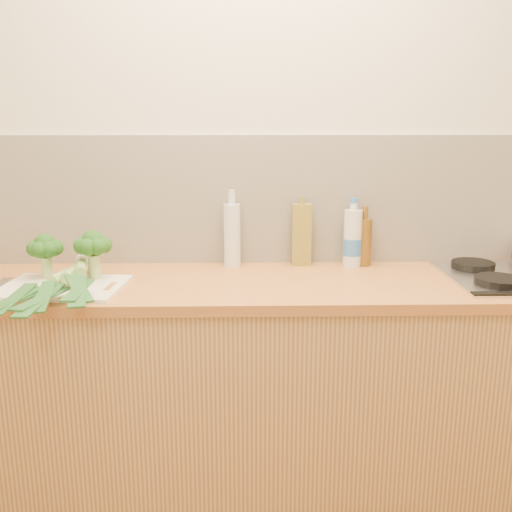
{
  "coord_description": "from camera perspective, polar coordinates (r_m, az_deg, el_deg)",
  "views": [
    {
      "loc": [
        -0.06,
        -0.91,
        1.5
      ],
      "look_at": [
        -0.02,
        1.1,
        1.02
      ],
      "focal_mm": 40.0,
      "sensor_mm": 36.0,
      "label": 1
    }
  ],
  "objects": [
    {
      "name": "leek_mid",
      "position": [
        2.13,
        -18.47,
        -2.11
      ],
      "size": [
        0.1,
        0.69,
        0.04
      ],
      "rotation": [
        0.0,
        0.0,
        -0.01
      ],
      "color": "white",
      "rests_on": "chopping_board"
    },
    {
      "name": "leek_back",
      "position": [
        2.1,
        -17.19,
        -1.74
      ],
      "size": [
        0.21,
        0.63,
        0.04
      ],
      "rotation": [
        0.0,
        0.0,
        0.24
      ],
      "color": "white",
      "rests_on": "chopping_board"
    },
    {
      "name": "chopping_board",
      "position": [
        2.2,
        -18.78,
        -2.97
      ],
      "size": [
        0.46,
        0.36,
        0.01
      ],
      "primitive_type": "cube",
      "rotation": [
        0.0,
        0.0,
        -0.09
      ],
      "color": "silver",
      "rests_on": "counter"
    },
    {
      "name": "leek_front",
      "position": [
        2.18,
        -19.63,
        -2.35
      ],
      "size": [
        0.22,
        0.69,
        0.04
      ],
      "rotation": [
        0.0,
        0.0,
        -0.24
      ],
      "color": "white",
      "rests_on": "chopping_board"
    },
    {
      "name": "broccoli_left",
      "position": [
        2.29,
        -20.33,
        0.76
      ],
      "size": [
        0.13,
        0.13,
        0.17
      ],
      "color": "#9BB86B",
      "rests_on": "chopping_board"
    },
    {
      "name": "oil_tin",
      "position": [
        2.4,
        4.57,
        2.19
      ],
      "size": [
        0.08,
        0.05,
        0.29
      ],
      "color": "olive",
      "rests_on": "counter"
    },
    {
      "name": "counter",
      "position": [
        2.35,
        0.44,
        -13.02
      ],
      "size": [
        3.2,
        0.62,
        0.9
      ],
      "color": "tan",
      "rests_on": "ground"
    },
    {
      "name": "broccoli_right",
      "position": [
        2.22,
        -16.0,
        1.01
      ],
      "size": [
        0.14,
        0.14,
        0.19
      ],
      "color": "#9BB86B",
      "rests_on": "chopping_board"
    },
    {
      "name": "amber_bottle",
      "position": [
        2.44,
        10.73,
        1.5
      ],
      "size": [
        0.06,
        0.06,
        0.25
      ],
      "color": "brown",
      "rests_on": "counter"
    },
    {
      "name": "room_shell",
      "position": [
        2.42,
        0.27,
        5.6
      ],
      "size": [
        3.5,
        3.5,
        3.5
      ],
      "color": "beige",
      "rests_on": "ground"
    },
    {
      "name": "glass_bottle",
      "position": [
        2.38,
        -2.41,
        2.21
      ],
      "size": [
        0.07,
        0.07,
        0.32
      ],
      "color": "silver",
      "rests_on": "counter"
    },
    {
      "name": "water_bottle",
      "position": [
        2.41,
        9.62,
        1.6
      ],
      "size": [
        0.08,
        0.08,
        0.27
      ],
      "color": "silver",
      "rests_on": "counter"
    }
  ]
}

